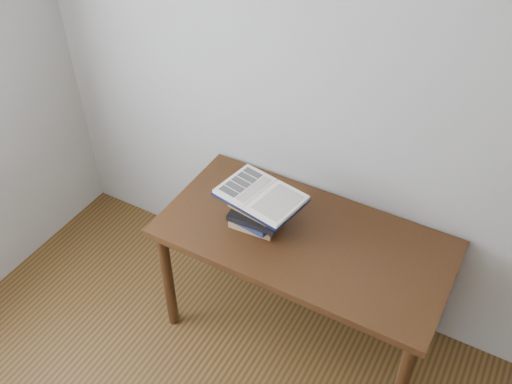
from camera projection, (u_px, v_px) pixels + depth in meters
The scene contains 4 objects.
room_shell at pixel (34, 333), 1.28m from camera, with size 3.54×3.54×2.62m.
desk at pixel (303, 250), 2.79m from camera, with size 1.40×0.70×0.75m.
book_stack at pixel (257, 211), 2.73m from camera, with size 0.27×0.20×0.19m.
open_book at pixel (261, 195), 2.65m from camera, with size 0.43×0.33×0.03m.
Camera 1 is at (0.72, -0.40, 2.71)m, focal length 40.00 mm.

